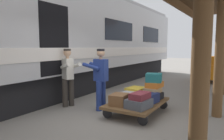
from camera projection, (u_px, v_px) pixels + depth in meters
ground_plane at (123, 120)px, 5.11m from camera, size 60.00×60.00×0.00m
train_car at (21, 37)px, 6.77m from camera, size 3.02×21.74×4.00m
luggage_cart at (137, 103)px, 5.64m from camera, size 1.19×1.86×0.31m
suitcase_slate_roller at (139, 103)px, 5.05m from camera, size 0.55×0.63×0.21m
suitcase_black_hardshell at (154, 96)px, 5.92m from camera, size 0.48×0.50×0.18m
suitcase_gray_aluminum at (128, 97)px, 5.76m from camera, size 0.43×0.62×0.21m
suitcase_brown_leather at (119, 99)px, 5.32m from camera, size 0.45×0.53×0.27m
suitcase_yellow_case at (136, 92)px, 6.19m from camera, size 0.52×0.59×0.27m
suitcase_navy_fabric at (147, 98)px, 5.48m from camera, size 0.51×0.68×0.25m
suitcase_burgundy_valise at (140, 96)px, 5.05m from camera, size 0.38×0.55×0.15m
suitcase_tan_vintage at (153, 90)px, 5.91m from camera, size 0.37×0.54×0.15m
suitcase_orange_carryall at (154, 85)px, 5.88m from camera, size 0.38×0.54×0.15m
suitcase_teal_softside at (154, 78)px, 5.84m from camera, size 0.50×0.48×0.24m
porter_in_overalls at (100, 77)px, 5.89m from camera, size 0.67×0.43×1.70m
porter_by_door at (68, 75)px, 6.21m from camera, size 0.74×0.60×1.70m
baggage_tug at (211, 70)px, 10.64m from camera, size 1.21×1.77×1.30m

